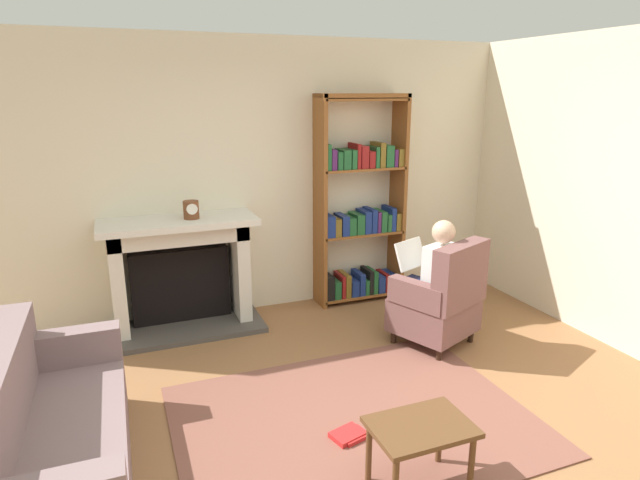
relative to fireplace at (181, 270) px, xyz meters
The scene contains 12 objects.
ground 2.53m from the fireplace, 69.13° to the right, with size 14.00×14.00×0.00m, color #94643E.
back_wall 1.20m from the fireplace, 15.96° to the left, with size 5.60×0.10×2.70m, color beige.
side_wall_right 3.76m from the fireplace, 16.57° to the right, with size 0.10×5.20×2.70m, color beige.
area_rug 2.26m from the fireplace, 66.32° to the right, with size 2.40×1.80×0.01m, color brown.
fireplace is the anchor object (origin of this frame).
mantel_clock 0.61m from the fireplace, 39.97° to the right, with size 0.14×0.14×0.16m.
bookshelf 1.92m from the fireplace, ahead, with size 0.94×0.32×2.17m.
armchair_reading 2.41m from the fireplace, 30.66° to the right, with size 0.83×0.82×0.97m.
seated_reader 2.31m from the fireplace, 28.94° to the right, with size 0.50×0.59×1.14m.
sofa_floral 2.24m from the fireplace, 116.28° to the right, with size 0.74×1.71×0.85m.
side_table 2.89m from the fireplace, 71.05° to the right, with size 0.56×0.39×0.42m.
scattered_books 2.45m from the fireplace, 66.51° to the right, with size 0.69×0.29×0.04m.
Camera 1 is at (-1.39, -2.62, 2.20)m, focal length 30.14 mm.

